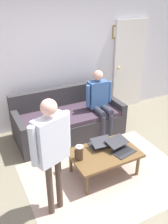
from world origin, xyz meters
TOP-DOWN VIEW (x-y plane):
  - ground_plane at (0.00, 0.00)m, footprint 7.68×7.68m
  - area_rug at (-0.04, -0.11)m, footprint 2.44×1.81m
  - back_wall at (-0.00, -2.20)m, footprint 7.04×0.11m
  - interior_door at (-1.83, -2.11)m, footprint 0.82×0.09m
  - couch at (-0.02, -1.54)m, footprint 2.07×0.93m
  - coffee_table at (-0.04, -0.21)m, footprint 1.03×0.68m
  - laptop_left at (-0.28, -0.13)m, footprint 0.41×0.43m
  - laptop_center at (-0.06, -0.38)m, footprint 0.34×0.33m
  - french_press at (0.37, -0.23)m, footprint 0.13×0.11m
  - person_standing at (0.89, 0.11)m, footprint 0.56×0.30m
  - person_seated at (-0.59, -1.31)m, footprint 0.55×0.51m

SIDE VIEW (x-z plane):
  - ground_plane at x=0.00m, z-range 0.00..0.00m
  - area_rug at x=-0.04m, z-range 0.00..0.01m
  - couch at x=-0.02m, z-range -0.14..0.74m
  - coffee_table at x=-0.04m, z-range 0.16..0.56m
  - laptop_center at x=-0.06m, z-range 0.37..0.52m
  - laptop_left at x=-0.28m, z-range 0.37..0.52m
  - french_press at x=0.37m, z-range 0.39..0.64m
  - person_seated at x=-0.59m, z-range 0.09..1.37m
  - person_standing at x=0.89m, z-range 0.22..1.82m
  - interior_door at x=-1.83m, z-range 0.00..2.05m
  - back_wall at x=0.00m, z-range 0.00..2.70m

